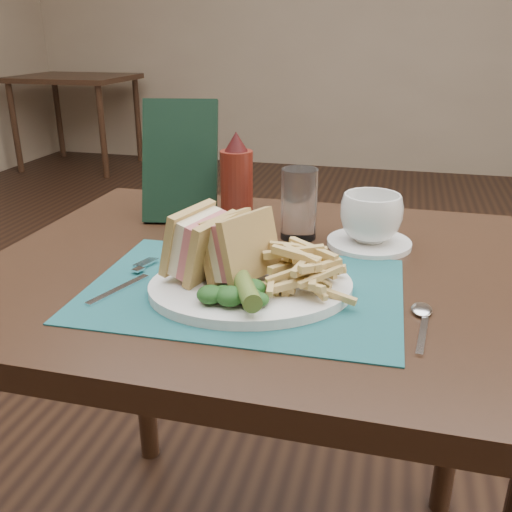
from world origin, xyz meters
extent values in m
plane|color=black|center=(0.00, 0.00, 0.00)|extent=(7.00, 7.00, 0.00)
plane|color=gray|center=(0.00, 3.50, 0.00)|extent=(6.00, 0.00, 6.00)
cube|color=#1B5356|center=(0.01, -0.61, 0.75)|extent=(0.47, 0.34, 0.00)
cylinder|color=#496426|center=(0.03, -0.68, 0.79)|extent=(0.08, 0.12, 0.03)
cylinder|color=white|center=(0.18, -0.37, 0.76)|extent=(0.19, 0.19, 0.01)
imported|color=white|center=(0.18, -0.37, 0.80)|extent=(0.15, 0.15, 0.09)
cylinder|color=white|center=(0.04, -0.36, 0.81)|extent=(0.08, 0.08, 0.13)
cube|color=black|center=(-0.21, -0.31, 0.87)|extent=(0.16, 0.12, 0.24)
camera|label=1|loc=(0.22, -1.35, 1.12)|focal=40.00mm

